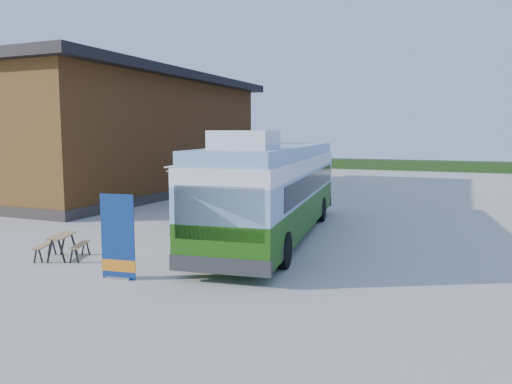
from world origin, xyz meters
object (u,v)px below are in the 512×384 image
at_px(slurry_tanker, 285,164).
at_px(person_a, 219,198).
at_px(bus, 275,187).
at_px(picnic_table, 62,241).
at_px(banner, 118,245).
at_px(person_b, 185,188).

bearing_deg(slurry_tanker, person_a, -77.32).
bearing_deg(bus, picnic_table, -138.58).
relative_size(bus, picnic_table, 7.79).
bearing_deg(person_a, banner, -119.14).
height_order(picnic_table, slurry_tanker, slurry_tanker).
xyz_separation_m(bus, person_a, (-4.13, 3.53, -1.05)).
relative_size(banner, picnic_table, 1.36).
bearing_deg(picnic_table, banner, -41.77).
bearing_deg(person_b, picnic_table, 27.89).
height_order(picnic_table, person_a, person_a).
bearing_deg(slurry_tanker, picnic_table, -81.97).
xyz_separation_m(picnic_table, person_a, (0.66, 9.10, 0.25)).
height_order(banner, picnic_table, banner).
bearing_deg(banner, picnic_table, 152.50).
xyz_separation_m(person_a, slurry_tanker, (-2.17, 14.99, 0.68)).
relative_size(person_a, slurry_tanker, 0.23).
height_order(person_b, slurry_tanker, slurry_tanker).
bearing_deg(bus, banner, -113.57).
xyz_separation_m(bus, slurry_tanker, (-6.30, 18.52, -0.37)).
relative_size(bus, banner, 5.72).
relative_size(banner, person_b, 1.37).
bearing_deg(bus, slurry_tanker, 100.85).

